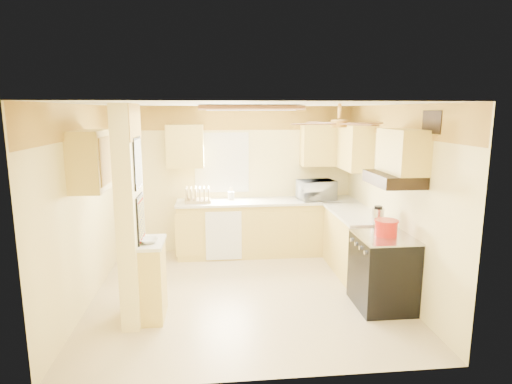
{
  "coord_description": "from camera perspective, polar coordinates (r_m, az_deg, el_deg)",
  "views": [
    {
      "loc": [
        -0.42,
        -5.39,
        2.42
      ],
      "look_at": [
        0.18,
        0.35,
        1.32
      ],
      "focal_mm": 30.0,
      "sensor_mm": 36.0,
      "label": 1
    }
  ],
  "objects": [
    {
      "name": "window",
      "position": [
        7.33,
        -4.59,
        3.92
      ],
      "size": [
        0.92,
        0.02,
        1.02
      ],
      "color": "white",
      "rests_on": "wall_back"
    },
    {
      "name": "countertop_right",
      "position": [
        6.52,
        13.1,
        -2.81
      ],
      "size": [
        0.64,
        1.44,
        0.04
      ],
      "primitive_type": "cube",
      "color": "silver",
      "rests_on": "lower_cabinets_right"
    },
    {
      "name": "upper_cab_back_left",
      "position": [
        7.15,
        -9.43,
        6.06
      ],
      "size": [
        0.6,
        0.35,
        0.7
      ],
      "primitive_type": "cube",
      "color": "#EECD6C",
      "rests_on": "wall_back"
    },
    {
      "name": "lower_cabinets_right",
      "position": [
        6.65,
        13.01,
        -6.74
      ],
      "size": [
        0.6,
        1.4,
        0.9
      ],
      "primitive_type": "cube",
      "color": "#EECD6C",
      "rests_on": "floor"
    },
    {
      "name": "dish_rack",
      "position": [
        7.1,
        -7.81,
        -0.63
      ],
      "size": [
        0.44,
        0.33,
        0.24
      ],
      "color": "tan",
      "rests_on": "countertop_back"
    },
    {
      "name": "wall_left",
      "position": [
        5.74,
        -21.81,
        -1.78
      ],
      "size": [
        0.0,
        3.8,
        3.8
      ],
      "primitive_type": "plane",
      "rotation": [
        1.57,
        0.0,
        1.57
      ],
      "color": "#FCE89A",
      "rests_on": "floor"
    },
    {
      "name": "vent_grate",
      "position": [
        5.09,
        22.43,
        8.62
      ],
      "size": [
        0.02,
        0.4,
        0.25
      ],
      "primitive_type": "cube",
      "color": "black",
      "rests_on": "wall_right"
    },
    {
      "name": "floor",
      "position": [
        5.92,
        -1.41,
        -13.35
      ],
      "size": [
        4.0,
        4.0,
        0.0
      ],
      "primitive_type": "plane",
      "color": "#CAB28C",
      "rests_on": "ground"
    },
    {
      "name": "wall_back",
      "position": [
        7.4,
        -2.62,
        1.66
      ],
      "size": [
        4.0,
        0.0,
        4.0
      ],
      "primitive_type": "plane",
      "rotation": [
        1.57,
        0.0,
        0.0
      ],
      "color": "#FCE89A",
      "rests_on": "floor"
    },
    {
      "name": "kettle",
      "position": [
        5.88,
        15.95,
        -3.07
      ],
      "size": [
        0.16,
        0.16,
        0.25
      ],
      "color": "silver",
      "rests_on": "countertop_right"
    },
    {
      "name": "ceiling",
      "position": [
        5.41,
        -1.54,
        11.61
      ],
      "size": [
        4.0,
        4.0,
        0.0
      ],
      "primitive_type": "plane",
      "rotation": [
        3.14,
        0.0,
        0.0
      ],
      "color": "white",
      "rests_on": "wall_back"
    },
    {
      "name": "ceiling_fan",
      "position": [
        4.9,
        11.01,
        9.01
      ],
      "size": [
        1.15,
        1.15,
        0.26
      ],
      "color": "gold",
      "rests_on": "ceiling"
    },
    {
      "name": "poster_nashville",
      "position": [
        5.06,
        -15.12,
        -3.57
      ],
      "size": [
        0.02,
        0.42,
        0.57
      ],
      "color": "black",
      "rests_on": "partition_column"
    },
    {
      "name": "upper_cab_over_stove",
      "position": [
        5.35,
        18.93,
        5.15
      ],
      "size": [
        0.35,
        0.76,
        0.52
      ],
      "primitive_type": "cube",
      "color": "#EECD6C",
      "rests_on": "wall_right"
    },
    {
      "name": "stove",
      "position": [
        5.62,
        16.53,
        -10.09
      ],
      "size": [
        0.68,
        0.77,
        0.92
      ],
      "color": "black",
      "rests_on": "floor"
    },
    {
      "name": "dishwasher_panel",
      "position": [
        6.97,
        -4.33,
        -5.85
      ],
      "size": [
        0.58,
        0.02,
        0.8
      ],
      "primitive_type": "cube",
      "color": "white",
      "rests_on": "lower_cabinets_back"
    },
    {
      "name": "dutch_oven",
      "position": [
        5.49,
        16.96,
        -4.56
      ],
      "size": [
        0.29,
        0.29,
        0.2
      ],
      "color": "red",
      "rests_on": "stove"
    },
    {
      "name": "poster_menu",
      "position": [
        4.94,
        -15.49,
        3.76
      ],
      "size": [
        0.02,
        0.42,
        0.57
      ],
      "color": "black",
      "rests_on": "partition_column"
    },
    {
      "name": "utensil_crock",
      "position": [
        7.23,
        -3.35,
        -0.48
      ],
      "size": [
        0.11,
        0.11,
        0.22
      ],
      "color": "white",
      "rests_on": "countertop_back"
    },
    {
      "name": "bowl",
      "position": [
        5.05,
        -14.08,
        -6.32
      ],
      "size": [
        0.26,
        0.26,
        0.05
      ],
      "primitive_type": "imported",
      "rotation": [
        0.0,
        0.0,
        0.3
      ],
      "color": "white",
      "rests_on": "ledge_top"
    },
    {
      "name": "ceiling_light_panel",
      "position": [
        5.91,
        -0.93,
        11.11
      ],
      "size": [
        1.35,
        0.95,
        0.06
      ],
      "color": "brown",
      "rests_on": "ceiling"
    },
    {
      "name": "upper_cab_left_wall",
      "position": [
        5.36,
        -21.18,
        3.94
      ],
      "size": [
        0.35,
        0.75,
        0.7
      ],
      "primitive_type": "cube",
      "color": "#EECD6C",
      "rests_on": "wall_left"
    },
    {
      "name": "upper_cab_back_right",
      "position": [
        7.4,
        9.55,
        6.21
      ],
      "size": [
        0.9,
        0.35,
        0.7
      ],
      "primitive_type": "cube",
      "color": "#EECD6C",
      "rests_on": "wall_back"
    },
    {
      "name": "wallpaper_border",
      "position": [
        7.28,
        -2.69,
        9.82
      ],
      "size": [
        4.0,
        0.02,
        0.4
      ],
      "primitive_type": "cube",
      "color": "#FFC94B",
      "rests_on": "wall_back"
    },
    {
      "name": "range_hood",
      "position": [
        5.36,
        17.89,
        1.66
      ],
      "size": [
        0.5,
        0.76,
        0.14
      ],
      "primitive_type": "cube",
      "color": "black",
      "rests_on": "upper_cab_over_stove"
    },
    {
      "name": "upper_cab_right",
      "position": [
        7.03,
        12.75,
        5.86
      ],
      "size": [
        0.35,
        1.0,
        0.7
      ],
      "primitive_type": "cube",
      "color": "#EECD6C",
      "rests_on": "wall_right"
    },
    {
      "name": "partition_column",
      "position": [
        5.07,
        -16.4,
        -3.03
      ],
      "size": [
        0.2,
        0.7,
        2.5
      ],
      "primitive_type": "cube",
      "color": "#FCE89A",
      "rests_on": "floor"
    },
    {
      "name": "partition_ledge",
      "position": [
        5.27,
        -13.53,
        -11.48
      ],
      "size": [
        0.25,
        0.55,
        0.9
      ],
      "primitive_type": "cube",
      "color": "#EECD6C",
      "rests_on": "floor"
    },
    {
      "name": "microwave",
      "position": [
        7.29,
        8.06,
        0.27
      ],
      "size": [
        0.66,
        0.5,
        0.33
      ],
      "primitive_type": "imported",
      "rotation": [
        0.0,
        0.0,
        3.31
      ],
      "color": "white",
      "rests_on": "countertop_back"
    },
    {
      "name": "wall_right",
      "position": [
        6.02,
        17.87,
        -0.96
      ],
      "size": [
        0.0,
        3.8,
        3.8
      ],
      "primitive_type": "plane",
      "rotation": [
        1.57,
        0.0,
        -1.57
      ],
      "color": "#FCE89A",
      "rests_on": "floor"
    },
    {
      "name": "ledge_top",
      "position": [
        5.12,
        -13.76,
        -6.6
      ],
      "size": [
        0.28,
        0.58,
        0.04
      ],
      "primitive_type": "cube",
      "color": "silver",
      "rests_on": "partition_ledge"
    },
    {
      "name": "countertop_back",
      "position": [
        7.2,
        1.52,
        -1.26
      ],
      "size": [
        3.04,
        0.64,
        0.04
      ],
      "primitive_type": "cube",
      "color": "silver",
      "rests_on": "lower_cabinets_back"
    },
    {
      "name": "wall_front",
      "position": [
        3.7,
        0.84,
        -7.65
      ],
      "size": [
        4.0,
        0.0,
        4.0
      ],
      "primitive_type": "plane",
      "rotation": [
        -1.57,
        0.0,
        0.0
      ],
      "color": "#FCE89A",
      "rests_on": "floor"
    },
    {
      "name": "lower_cabinets_back",
      "position": [
        7.32,
        1.49,
        -4.84
      ],
      "size": [
        3.0,
        0.6,
        0.9
      ],
      "primitive_type": "cube",
      "color": "#EECD6C",
      "rests_on": "floor"
    }
  ]
}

